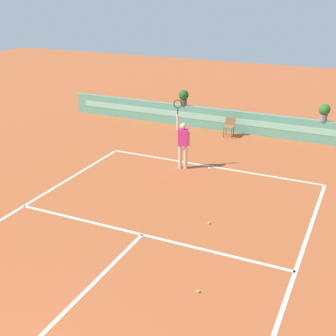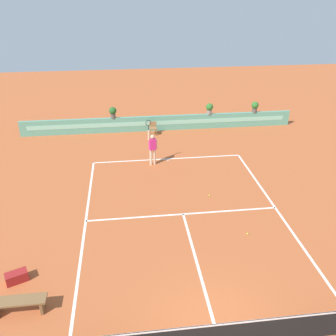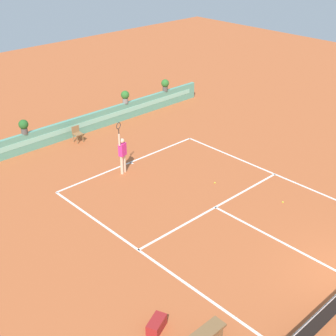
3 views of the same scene
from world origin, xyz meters
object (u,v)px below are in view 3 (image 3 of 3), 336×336
at_px(tennis_ball_mid_court, 215,183).
at_px(potted_plant_far_right, 165,84).
at_px(gear_bag, 157,325).
at_px(ball_kid_chair, 77,133).
at_px(tennis_ball_near_baseline, 283,202).
at_px(potted_plant_right, 125,96).
at_px(potted_plant_left, 24,126).
at_px(tennis_player, 122,152).

bearing_deg(tennis_ball_mid_court, potted_plant_far_right, 59.77).
bearing_deg(gear_bag, ball_kid_chair, 65.73).
bearing_deg(gear_bag, tennis_ball_near_baseline, 9.97).
relative_size(tennis_ball_near_baseline, potted_plant_right, 0.09).
xyz_separation_m(gear_bag, potted_plant_right, (9.45, 13.16, 1.23)).
relative_size(tennis_ball_near_baseline, potted_plant_left, 0.09).
bearing_deg(potted_plant_right, gear_bag, -125.70).
distance_m(tennis_ball_mid_court, potted_plant_far_right, 10.13).
bearing_deg(potted_plant_right, tennis_player, -129.87).
height_order(tennis_player, potted_plant_far_right, tennis_player).
bearing_deg(potted_plant_left, potted_plant_right, 0.00).
bearing_deg(potted_plant_far_right, potted_plant_left, 180.00).
bearing_deg(tennis_ball_near_baseline, ball_kid_chair, 104.26).
bearing_deg(potted_plant_far_right, ball_kid_chair, -174.02).
bearing_deg(potted_plant_right, ball_kid_chair, -169.24).
height_order(gear_bag, tennis_ball_mid_court, gear_bag).
distance_m(potted_plant_far_right, potted_plant_left, 9.52).
bearing_deg(potted_plant_far_right, tennis_ball_mid_court, -120.23).
distance_m(ball_kid_chair, potted_plant_left, 2.80).
bearing_deg(tennis_ball_near_baseline, potted_plant_left, 114.46).
height_order(tennis_ball_mid_court, potted_plant_right, potted_plant_right).
bearing_deg(tennis_player, tennis_ball_near_baseline, -64.22).
xyz_separation_m(tennis_player, potted_plant_left, (-2.13, 5.09, 0.36)).
xyz_separation_m(gear_bag, tennis_ball_mid_court, (7.54, 4.49, -0.15)).
relative_size(tennis_player, potted_plant_left, 3.57).
distance_m(ball_kid_chair, potted_plant_right, 4.03).
bearing_deg(ball_kid_chair, tennis_ball_mid_court, -76.28).
distance_m(gear_bag, tennis_player, 9.64).
distance_m(ball_kid_chair, potted_plant_far_right, 7.09).
relative_size(ball_kid_chair, tennis_ball_mid_court, 12.50).
bearing_deg(ball_kid_chair, tennis_player, -95.26).
bearing_deg(tennis_ball_mid_court, ball_kid_chair, 103.72).
height_order(ball_kid_chair, tennis_player, tennis_player).
relative_size(potted_plant_left, potted_plant_right, 1.00).
xyz_separation_m(gear_bag, tennis_player, (5.20, 8.07, 0.87)).
bearing_deg(tennis_ball_near_baseline, potted_plant_far_right, 70.20).
relative_size(ball_kid_chair, potted_plant_right, 1.17).
xyz_separation_m(potted_plant_far_right, potted_plant_left, (-9.52, 0.00, 0.00)).
distance_m(tennis_ball_mid_court, potted_plant_left, 9.85).
height_order(tennis_ball_mid_court, potted_plant_far_right, potted_plant_far_right).
xyz_separation_m(ball_kid_chair, tennis_ball_mid_court, (1.94, -7.94, -0.44)).
relative_size(tennis_ball_mid_court, potted_plant_far_right, 0.09).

